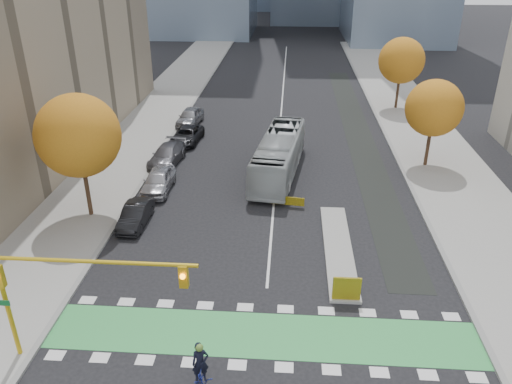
# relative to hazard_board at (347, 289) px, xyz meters

# --- Properties ---
(ground) EXTENTS (300.00, 300.00, 0.00)m
(ground) POSITION_rel_hazard_board_xyz_m (-4.00, -4.20, -0.80)
(ground) COLOR black
(ground) RESTS_ON ground
(sidewalk_west) EXTENTS (7.00, 120.00, 0.15)m
(sidewalk_west) POSITION_rel_hazard_board_xyz_m (-17.50, 15.80, -0.73)
(sidewalk_west) COLOR gray
(sidewalk_west) RESTS_ON ground
(sidewalk_east) EXTENTS (7.00, 120.00, 0.15)m
(sidewalk_east) POSITION_rel_hazard_board_xyz_m (9.50, 15.80, -0.73)
(sidewalk_east) COLOR gray
(sidewalk_east) RESTS_ON ground
(curb_west) EXTENTS (0.30, 120.00, 0.16)m
(curb_west) POSITION_rel_hazard_board_xyz_m (-14.00, 15.80, -0.73)
(curb_west) COLOR gray
(curb_west) RESTS_ON ground
(curb_east) EXTENTS (0.30, 120.00, 0.16)m
(curb_east) POSITION_rel_hazard_board_xyz_m (6.00, 15.80, -0.73)
(curb_east) COLOR gray
(curb_east) RESTS_ON ground
(bike_crossing) EXTENTS (20.00, 3.00, 0.01)m
(bike_crossing) POSITION_rel_hazard_board_xyz_m (-4.00, -2.70, -0.79)
(bike_crossing) COLOR green
(bike_crossing) RESTS_ON ground
(centre_line) EXTENTS (0.15, 70.00, 0.01)m
(centre_line) POSITION_rel_hazard_board_xyz_m (-4.00, 35.80, -0.80)
(centre_line) COLOR silver
(centre_line) RESTS_ON ground
(bike_lane_paint) EXTENTS (2.50, 50.00, 0.01)m
(bike_lane_paint) POSITION_rel_hazard_board_xyz_m (3.50, 25.80, -0.80)
(bike_lane_paint) COLOR black
(bike_lane_paint) RESTS_ON ground
(median_island) EXTENTS (1.60, 10.00, 0.16)m
(median_island) POSITION_rel_hazard_board_xyz_m (0.00, 4.80, -0.72)
(median_island) COLOR gray
(median_island) RESTS_ON ground
(hazard_board) EXTENTS (1.40, 0.12, 1.30)m
(hazard_board) POSITION_rel_hazard_board_xyz_m (0.00, 0.00, 0.00)
(hazard_board) COLOR yellow
(hazard_board) RESTS_ON median_island
(tree_west) EXTENTS (5.20, 5.20, 8.22)m
(tree_west) POSITION_rel_hazard_board_xyz_m (-16.00, 7.80, 4.82)
(tree_west) COLOR #332114
(tree_west) RESTS_ON ground
(tree_east_near) EXTENTS (4.40, 4.40, 7.08)m
(tree_east_near) POSITION_rel_hazard_board_xyz_m (8.00, 17.80, 4.06)
(tree_east_near) COLOR #332114
(tree_east_near) RESTS_ON ground
(tree_east_far) EXTENTS (4.80, 4.80, 7.65)m
(tree_east_far) POSITION_rel_hazard_board_xyz_m (8.50, 33.80, 4.44)
(tree_east_far) COLOR #332114
(tree_east_far) RESTS_ON ground
(traffic_signal_west) EXTENTS (8.53, 0.56, 5.20)m
(traffic_signal_west) POSITION_rel_hazard_board_xyz_m (-11.93, -4.71, 3.23)
(traffic_signal_west) COLOR #BF9914
(traffic_signal_west) RESTS_ON ground
(cyclist) EXTENTS (1.37, 2.18, 2.38)m
(cyclist) POSITION_rel_hazard_board_xyz_m (-6.28, -6.00, -0.01)
(cyclist) COLOR navy
(cyclist) RESTS_ON ground
(bus) EXTENTS (4.17, 11.71, 3.19)m
(bus) POSITION_rel_hazard_board_xyz_m (-3.82, 15.48, 0.80)
(bus) COLOR #AEB4B6
(bus) RESTS_ON ground
(parked_car_a) EXTENTS (1.90, 4.68, 1.59)m
(parked_car_a) POSITION_rel_hazard_board_xyz_m (-12.46, 11.93, -0.00)
(parked_car_a) COLOR #AAAAAF
(parked_car_a) RESTS_ON ground
(parked_car_b) EXTENTS (1.48, 4.09, 1.34)m
(parked_car_b) POSITION_rel_hazard_board_xyz_m (-12.71, 6.93, -0.13)
(parked_car_b) COLOR black
(parked_car_b) RESTS_ON ground
(parked_car_c) EXTENTS (2.65, 5.31, 1.48)m
(parked_car_c) POSITION_rel_hazard_board_xyz_m (-13.00, 16.93, -0.06)
(parked_car_c) COLOR #55545A
(parked_car_c) RESTS_ON ground
(parked_car_d) EXTENTS (2.64, 4.99, 1.34)m
(parked_car_d) POSITION_rel_hazard_board_xyz_m (-12.31, 21.93, -0.13)
(parked_car_d) COLOR black
(parked_car_d) RESTS_ON ground
(parked_car_e) EXTENTS (2.44, 4.96, 1.63)m
(parked_car_e) POSITION_rel_hazard_board_xyz_m (-13.00, 26.93, 0.01)
(parked_car_e) COLOR gray
(parked_car_e) RESTS_ON ground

